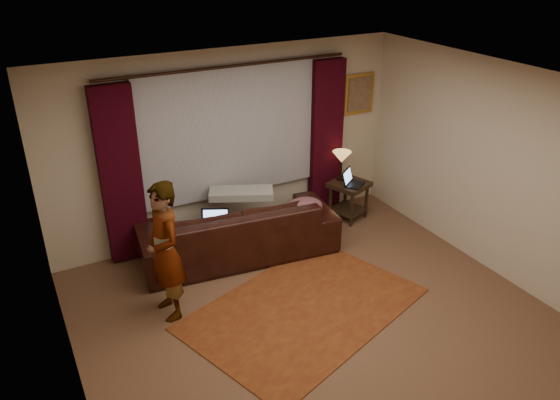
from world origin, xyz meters
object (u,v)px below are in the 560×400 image
object	(u,v)px
sofa	(237,220)
laptop_sofa	(215,223)
laptop_table	(355,178)
person	(165,252)
tiffany_lamp	(341,166)
end_table	(348,200)

from	to	relation	value
sofa	laptop_sofa	distance (m)	0.43
laptop_table	person	distance (m)	3.22
laptop_table	person	size ratio (longest dim) A/B	0.21
tiffany_lamp	person	bearing A→B (deg)	-159.43
end_table	tiffany_lamp	size ratio (longest dim) A/B	1.31
sofa	laptop_sofa	xyz separation A→B (m)	(-0.38, -0.17, 0.13)
laptop_sofa	end_table	size ratio (longest dim) A/B	0.65
sofa	laptop_sofa	size ratio (longest dim) A/B	6.81
laptop_sofa	tiffany_lamp	world-z (taller)	tiffany_lamp
laptop_sofa	tiffany_lamp	distance (m)	2.28
sofa	person	xyz separation A→B (m)	(-1.20, -0.80, 0.28)
tiffany_lamp	laptop_table	size ratio (longest dim) A/B	1.29
laptop_table	person	xyz separation A→B (m)	(-3.10, -0.87, 0.11)
sofa	person	bearing A→B (deg)	40.32
tiffany_lamp	laptop_table	distance (m)	0.29
laptop_table	tiffany_lamp	bearing A→B (deg)	67.43
laptop_sofa	laptop_table	xyz separation A→B (m)	(2.28, 0.24, 0.05)
sofa	tiffany_lamp	world-z (taller)	sofa
laptop_sofa	end_table	distance (m)	2.33
tiffany_lamp	laptop_table	xyz separation A→B (m)	(0.07, -0.27, -0.11)
tiffany_lamp	sofa	bearing A→B (deg)	-169.52
laptop_sofa	laptop_table	size ratio (longest dim) A/B	1.10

